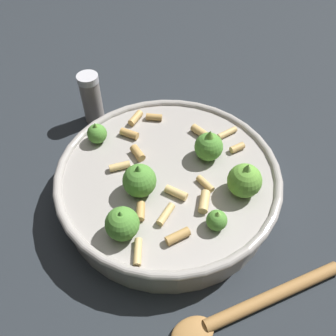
# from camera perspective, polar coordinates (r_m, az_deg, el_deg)

# --- Properties ---
(ground_plane) EXTENTS (2.40, 2.40, 0.00)m
(ground_plane) POSITION_cam_1_polar(r_m,az_deg,el_deg) (0.55, 0.00, -4.28)
(ground_plane) COLOR #23282D
(cooking_pan) EXTENTS (0.32, 0.32, 0.11)m
(cooking_pan) POSITION_cam_1_polar(r_m,az_deg,el_deg) (0.52, 0.08, -2.17)
(cooking_pan) COLOR #9E9993
(cooking_pan) RESTS_ON ground
(pepper_shaker) EXTENTS (0.04, 0.04, 0.09)m
(pepper_shaker) POSITION_cam_1_polar(r_m,az_deg,el_deg) (0.65, -12.00, 10.73)
(pepper_shaker) COLOR gray
(pepper_shaker) RESTS_ON ground
(wooden_spoon) EXTENTS (0.06, 0.23, 0.02)m
(wooden_spoon) POSITION_cam_1_polar(r_m,az_deg,el_deg) (0.47, 12.72, -20.63)
(wooden_spoon) COLOR #9E703D
(wooden_spoon) RESTS_ON ground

